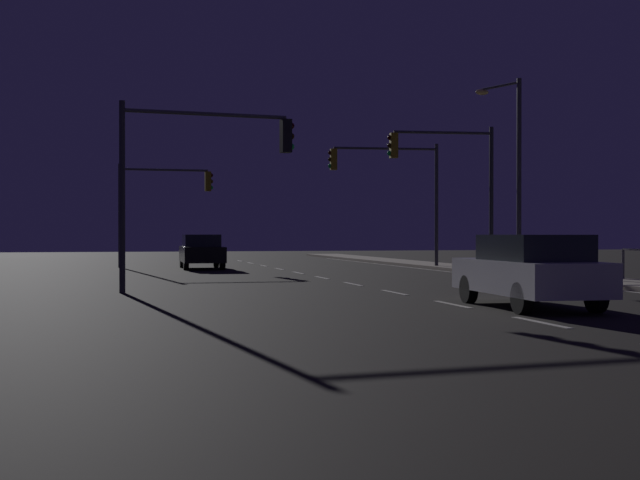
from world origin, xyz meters
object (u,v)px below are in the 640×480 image
at_px(car, 530,270).
at_px(traffic_light_near_left, 390,178).
at_px(traffic_light_far_right, 447,169).
at_px(traffic_light_far_left, 202,158).
at_px(car_oncoming, 202,251).
at_px(traffic_light_mid_right, 163,194).
at_px(street_lamp_corner, 512,156).

distance_m(car, traffic_light_near_left, 20.76).
distance_m(traffic_light_far_right, traffic_light_far_left, 12.28).
height_order(car, car_oncoming, same).
bearing_deg(car_oncoming, traffic_light_far_left, -95.92).
distance_m(car_oncoming, traffic_light_mid_right, 3.84).
bearing_deg(traffic_light_far_left, traffic_light_near_left, 52.93).
distance_m(traffic_light_near_left, street_lamp_corner, 7.07).
xyz_separation_m(traffic_light_mid_right, traffic_light_far_right, (10.15, -10.75, 0.59)).
height_order(car, street_lamp_corner, street_lamp_corner).
distance_m(car, car_oncoming, 22.93).
distance_m(car, traffic_light_far_left, 9.82).
distance_m(traffic_light_mid_right, street_lamp_corner, 16.87).
bearing_deg(car, traffic_light_far_right, 74.37).
xyz_separation_m(traffic_light_far_right, street_lamp_corner, (2.59, -0.24, 0.55)).
height_order(traffic_light_near_left, traffic_light_far_left, traffic_light_near_left).
xyz_separation_m(traffic_light_near_left, traffic_light_far_left, (-9.93, -13.14, -0.45)).
relative_size(car_oncoming, traffic_light_near_left, 0.79).
height_order(car, traffic_light_near_left, traffic_light_near_left).
xyz_separation_m(traffic_light_mid_right, street_lamp_corner, (12.74, -10.99, 1.14)).
distance_m(car, traffic_light_far_right, 14.83).
relative_size(car, traffic_light_far_right, 0.80).
xyz_separation_m(traffic_light_far_left, street_lamp_corner, (12.73, 6.67, 0.95)).
bearing_deg(street_lamp_corner, car, -115.37).
height_order(car, traffic_light_mid_right, traffic_light_mid_right).
height_order(traffic_light_far_right, traffic_light_far_left, traffic_light_far_right).
relative_size(traffic_light_near_left, traffic_light_far_left, 1.08).
bearing_deg(traffic_light_far_right, car_oncoming, 135.03).
bearing_deg(traffic_light_far_right, traffic_light_far_left, -145.73).
bearing_deg(traffic_light_near_left, car_oncoming, 164.54).
xyz_separation_m(car_oncoming, traffic_light_near_left, (8.33, -2.30, 3.32)).
xyz_separation_m(car_oncoming, traffic_light_far_right, (8.54, -8.53, 3.28)).
bearing_deg(traffic_light_far_left, street_lamp_corner, 27.63).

